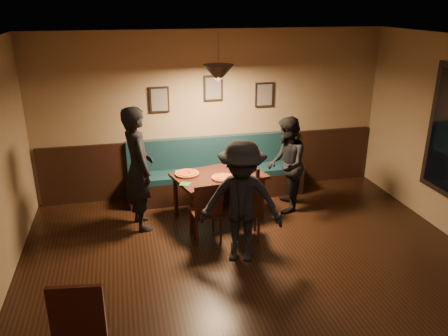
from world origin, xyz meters
name	(u,v)px	position (x,y,z in m)	size (l,w,h in m)	color
floor	(278,312)	(0.00, 0.00, 0.00)	(7.00, 7.00, 0.00)	black
ceiling	(292,52)	(0.00, 0.00, 2.80)	(7.00, 7.00, 0.00)	silver
wall_back	(213,114)	(0.00, 3.50, 1.40)	(6.00, 6.00, 0.00)	#8C704F
wainscot	(214,164)	(0.00, 3.47, 0.50)	(5.88, 0.06, 1.00)	black
booth_bench	(217,169)	(0.00, 3.20, 0.50)	(3.00, 0.60, 1.00)	#0F232D
picture_left	(159,100)	(-0.90, 3.47, 1.70)	(0.32, 0.04, 0.42)	black
picture_center	(213,88)	(0.00, 3.47, 1.85)	(0.32, 0.04, 0.42)	black
picture_right	(264,95)	(0.90, 3.47, 1.70)	(0.32, 0.04, 0.42)	black
pendant_lamp	(218,74)	(-0.14, 2.43, 2.25)	(0.44, 0.44, 0.25)	black
dining_table	(219,196)	(-0.14, 2.43, 0.36)	(1.33, 0.86, 0.71)	black
chair_near_left	(205,210)	(-0.48, 1.78, 0.45)	(0.40, 0.40, 0.91)	black
chair_near_right	(245,209)	(0.09, 1.70, 0.45)	(0.40, 0.40, 0.91)	#331E0E
diner_left	(138,169)	(-1.35, 2.38, 0.93)	(0.68, 0.44, 1.85)	black
diner_right	(286,165)	(0.96, 2.44, 0.77)	(0.75, 0.59, 1.55)	black
diner_front	(241,202)	(-0.12, 1.16, 0.82)	(1.06, 0.61, 1.64)	black
pizza_a	(187,173)	(-0.62, 2.53, 0.74)	(0.37, 0.37, 0.04)	#C56125
pizza_b	(223,177)	(-0.12, 2.25, 0.73)	(0.33, 0.33, 0.04)	#C47624
pizza_c	(244,168)	(0.30, 2.54, 0.74)	(0.37, 0.37, 0.04)	orange
soda_glass	(258,173)	(0.41, 2.17, 0.79)	(0.07, 0.07, 0.14)	black
tabasco_bottle	(252,168)	(0.39, 2.41, 0.78)	(0.03, 0.03, 0.12)	#9E0516
napkin_a	(181,172)	(-0.69, 2.66, 0.72)	(0.17, 0.17, 0.01)	#207825
napkin_b	(185,184)	(-0.70, 2.17, 0.72)	(0.14, 0.14, 0.01)	#1C6C1E
cutlery_set	(220,183)	(-0.19, 2.09, 0.72)	(0.02, 0.19, 0.00)	silver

